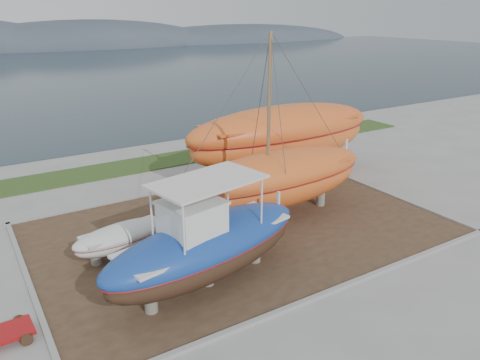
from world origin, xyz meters
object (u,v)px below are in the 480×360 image
blue_caique (207,234)px  white_dinghy (124,240)px  orange_bare_hull (282,142)px  orange_sailboat (278,131)px  red_trailer (5,336)px

blue_caique → white_dinghy: size_ratio=1.99×
orange_bare_hull → white_dinghy: bearing=-158.3°
blue_caique → orange_sailboat: 6.91m
blue_caique → orange_sailboat: size_ratio=0.84×
blue_caique → orange_sailboat: bearing=20.6°
orange_sailboat → orange_bare_hull: 6.68m
blue_caique → red_trailer: bearing=164.2°
white_dinghy → red_trailer: 5.90m
red_trailer → orange_sailboat: bearing=10.2°
blue_caique → red_trailer: (-6.74, 0.55, -1.92)m
white_dinghy → red_trailer: (-4.88, -3.27, -0.52)m
white_dinghy → red_trailer: white_dinghy is taller
blue_caique → red_trailer: blue_caique is taller
blue_caique → orange_bare_hull: bearing=29.9°
white_dinghy → orange_sailboat: size_ratio=0.42×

